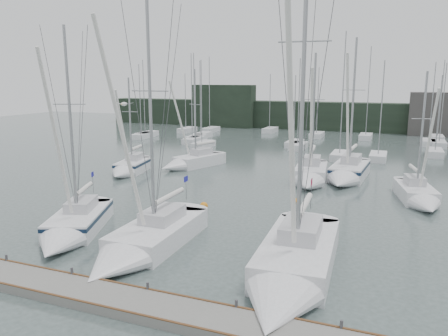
# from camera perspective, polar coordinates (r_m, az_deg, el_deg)

# --- Properties ---
(ground) EXTENTS (160.00, 160.00, 0.00)m
(ground) POSITION_cam_1_polar(r_m,az_deg,el_deg) (23.72, -8.90, -11.25)
(ground) COLOR #414F4C
(ground) RESTS_ON ground
(dock) EXTENTS (24.00, 2.00, 0.40)m
(dock) POSITION_cam_1_polar(r_m,az_deg,el_deg) (19.92, -16.49, -15.62)
(dock) COLOR slate
(dock) RESTS_ON ground
(far_treeline) EXTENTS (90.00, 4.00, 5.00)m
(far_treeline) POSITION_cam_1_polar(r_m,az_deg,el_deg) (81.80, 13.73, 6.59)
(far_treeline) COLOR black
(far_treeline) RESTS_ON ground
(far_building_left) EXTENTS (12.00, 3.00, 8.00)m
(far_building_left) POSITION_cam_1_polar(r_m,az_deg,el_deg) (84.89, -0.03, 8.10)
(far_building_left) COLOR black
(far_building_left) RESTS_ON ground
(far_building_right) EXTENTS (10.00, 3.00, 7.00)m
(far_building_right) POSITION_cam_1_polar(r_m,az_deg,el_deg) (79.22, 26.62, 6.28)
(far_building_right) COLOR #423F3C
(far_building_right) RESTS_ON ground
(mast_forest) EXTENTS (55.02, 26.45, 14.35)m
(mast_forest) POSITION_cam_1_polar(r_m,az_deg,el_deg) (64.24, 12.73, 3.53)
(mast_forest) COLOR silver
(mast_forest) RESTS_ON ground
(sailboat_near_left) EXTENTS (5.63, 8.83, 13.03)m
(sailboat_near_left) POSITION_cam_1_polar(r_m,az_deg,el_deg) (27.21, -19.37, -7.52)
(sailboat_near_left) COLOR silver
(sailboat_near_left) RESTS_ON ground
(sailboat_near_center) EXTENTS (3.26, 10.27, 14.54)m
(sailboat_near_center) POSITION_cam_1_polar(r_m,az_deg,el_deg) (23.63, -11.09, -10.01)
(sailboat_near_center) COLOR silver
(sailboat_near_center) RESTS_ON ground
(sailboat_near_right) EXTENTS (3.95, 11.78, 18.20)m
(sailboat_near_right) POSITION_cam_1_polar(r_m,az_deg,el_deg) (20.23, 8.64, -13.43)
(sailboat_near_right) COLOR silver
(sailboat_near_right) RESTS_ON ground
(sailboat_mid_a) EXTENTS (3.63, 7.20, 10.01)m
(sailboat_mid_a) POSITION_cam_1_polar(r_m,az_deg,el_deg) (43.64, -12.33, -0.04)
(sailboat_mid_a) COLOR silver
(sailboat_mid_a) RESTS_ON ground
(sailboat_mid_b) EXTENTS (5.01, 8.11, 10.90)m
(sailboat_mid_b) POSITION_cam_1_polar(r_m,az_deg,el_deg) (45.72, -4.69, 0.70)
(sailboat_mid_b) COLOR silver
(sailboat_mid_b) RESTS_ON ground
(sailboat_mid_c) EXTENTS (3.63, 8.55, 12.19)m
(sailboat_mid_c) POSITION_cam_1_polar(r_m,az_deg,el_deg) (39.42, 11.17, -1.11)
(sailboat_mid_c) COLOR silver
(sailboat_mid_c) RESTS_ON ground
(sailboat_mid_d) EXTENTS (3.46, 9.30, 13.65)m
(sailboat_mid_d) POSITION_cam_1_polar(r_m,az_deg,el_deg) (41.19, 15.73, -0.75)
(sailboat_mid_d) COLOR silver
(sailboat_mid_d) RESTS_ON ground
(sailboat_mid_e) EXTENTS (3.72, 7.53, 10.42)m
(sailboat_mid_e) POSITION_cam_1_polar(r_m,az_deg,el_deg) (35.47, 24.20, -3.54)
(sailboat_mid_e) COLOR silver
(sailboat_mid_e) RESTS_ON ground
(buoy_a) EXTENTS (0.62, 0.62, 0.62)m
(buoy_a) POSITION_cam_1_polar(r_m,az_deg,el_deg) (32.07, -2.66, -5.01)
(buoy_a) COLOR orange
(buoy_a) RESTS_ON ground
(buoy_b) EXTENTS (0.54, 0.54, 0.54)m
(buoy_b) POSITION_cam_1_polar(r_m,az_deg,el_deg) (33.75, 9.18, -4.30)
(buoy_b) COLOR orange
(buoy_b) RESTS_ON ground
(seagull) EXTENTS (0.97, 0.44, 0.19)m
(seagull) POSITION_cam_1_polar(r_m,az_deg,el_deg) (21.58, -12.94, 8.16)
(seagull) COLOR silver
(seagull) RESTS_ON ground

